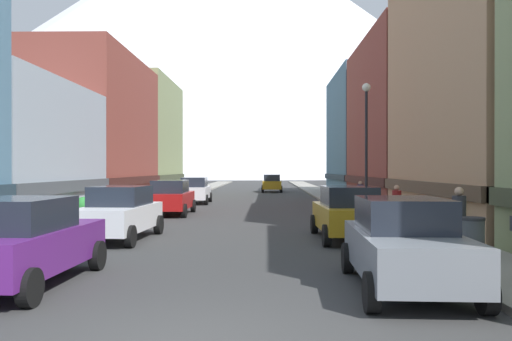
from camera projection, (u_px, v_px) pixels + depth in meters
The scene contains 23 objects.
sidewalk_left at pixel (176, 197), 42.07m from camera, with size 2.50×100.00×0.15m, color gray.
sidewalk_right at pixel (331, 197), 41.80m from camera, with size 2.50×100.00×0.15m, color gray.
storefront_left_2 at pixel (82, 133), 34.59m from camera, with size 7.69×13.15×9.76m.
storefront_left_3 at pixel (121, 140), 47.32m from camera, with size 9.57×12.11×10.38m.
storefront_right_1 at pixel (505, 92), 21.23m from camera, with size 6.99×12.35×11.33m.
storefront_right_2 at pixel (436, 124), 34.64m from camera, with size 9.99×13.91×11.00m.
storefront_right_3 at pixel (371, 136), 48.96m from camera, with size 7.07×13.82×11.25m.
car_left_0 at pixel (23, 241), 10.46m from camera, with size 2.15×4.44×1.78m.
car_left_1 at pixel (119, 213), 17.28m from camera, with size 2.25×4.48×1.78m.
car_left_2 at pixel (171, 197), 26.58m from camera, with size 2.10×4.42×1.78m.
car_left_3 at pixel (195, 190), 35.37m from camera, with size 2.17×4.45×1.78m.
car_right_0 at pixel (405, 244), 10.15m from camera, with size 2.20×4.46×1.78m.
car_right_1 at pixel (348, 213), 17.32m from camera, with size 2.15×4.44×1.78m.
car_driving_0 at pixel (272, 183), 52.74m from camera, with size 2.06×4.40×1.78m.
trash_bin_right at pixel (473, 236), 13.22m from camera, with size 0.59×0.59×0.98m.
potted_plant_0 at pixel (83, 207), 22.97m from camera, with size 0.67×0.67×0.97m.
potted_plant_1 at pixel (448, 223), 16.89m from camera, with size 0.51×0.51×0.88m.
potted_plant_2 at pixel (395, 207), 23.91m from camera, with size 0.49×0.49×0.84m.
pedestrian_0 at pixel (459, 222), 13.91m from camera, with size 0.36×0.36×1.73m.
pedestrian_1 at pixel (397, 206), 20.58m from camera, with size 0.36×0.36×1.57m.
pedestrian_2 at pixel (360, 196), 28.64m from camera, with size 0.36×0.36×1.55m.
streetlamp_right at pixel (366, 131), 22.17m from camera, with size 0.36×0.36×5.86m.
mountain_backdrop at pixel (222, 42), 267.13m from camera, with size 325.56×325.56×134.84m, color silver.
Camera 1 is at (1.11, -6.91, 2.36)m, focal length 36.56 mm.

